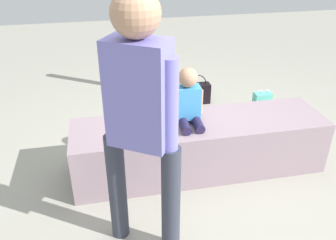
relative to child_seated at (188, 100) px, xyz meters
name	(u,v)px	position (x,y,z in m)	size (l,w,h in m)	color
ground_plane	(198,168)	(0.11, -0.02, -0.70)	(12.00, 12.00, 0.00)	gray
concrete_ledge	(199,146)	(0.11, -0.02, -0.46)	(2.20, 0.58, 0.49)	gray
child_seated	(188,100)	(0.00, 0.00, 0.00)	(0.28, 0.32, 0.48)	#241C3F
adult_standing	(140,111)	(-0.49, -0.76, 0.33)	(0.45, 0.36, 1.71)	#303442
cake_plate	(151,123)	(-0.32, 0.02, -0.19)	(0.22, 0.22, 0.07)	yellow
gift_bag	(261,106)	(1.07, 0.76, -0.54)	(0.19, 0.11, 0.36)	#59C6B2
railing_post	(140,62)	(-0.17, 1.84, -0.29)	(0.36, 0.36, 1.09)	black
water_bottle_near_gift	(190,128)	(0.18, 0.55, -0.61)	(0.07, 0.07, 0.20)	silver
party_cup_red	(128,136)	(-0.47, 0.59, -0.64)	(0.07, 0.07, 0.12)	red
handbag_black_leather	(196,93)	(0.46, 1.31, -0.57)	(0.34, 0.13, 0.38)	black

